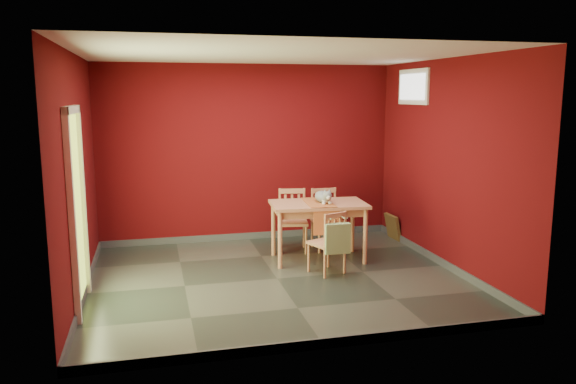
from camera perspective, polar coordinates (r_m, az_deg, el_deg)
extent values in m
plane|color=#2D342D|center=(7.01, -1.12, -8.79)|extent=(4.50, 4.50, 0.00)
plane|color=#4F080B|center=(8.65, -4.08, 3.93)|extent=(4.50, 0.00, 4.50)
plane|color=#4F080B|center=(4.79, 4.12, -0.88)|extent=(4.50, 0.00, 4.50)
plane|color=#4F080B|center=(6.58, -20.63, 1.46)|extent=(0.00, 4.00, 4.00)
plane|color=#4F080B|center=(7.51, 15.85, 2.68)|extent=(0.00, 4.00, 4.00)
plane|color=white|center=(6.65, -1.20, 13.82)|extent=(4.50, 4.50, 0.00)
cube|color=#3F4244|center=(8.86, -3.96, -4.47)|extent=(4.50, 0.02, 0.10)
cube|color=#3F4244|center=(5.20, 3.89, -15.06)|extent=(4.50, 0.02, 0.10)
cube|color=#3F4244|center=(6.88, -19.87, -9.31)|extent=(0.03, 4.00, 0.10)
cube|color=#3F4244|center=(7.77, 15.31, -6.87)|extent=(0.03, 4.00, 0.10)
cube|color=#B7D838|center=(6.24, -20.76, -2.01)|extent=(0.02, 0.85, 2.05)
cube|color=white|center=(5.78, -21.09, -2.54)|extent=(0.06, 0.08, 2.13)
cube|color=white|center=(6.69, -20.13, -0.87)|extent=(0.06, 0.08, 2.13)
cube|color=white|center=(6.12, -21.16, 7.80)|extent=(0.06, 1.01, 0.08)
cube|color=white|center=(8.34, 12.63, 10.39)|extent=(0.03, 0.90, 0.50)
cube|color=white|center=(8.33, 12.49, 10.39)|extent=(0.02, 0.76, 0.36)
cube|color=silver|center=(9.21, 5.88, -2.35)|extent=(0.08, 0.02, 0.12)
cube|color=tan|center=(7.61, 3.10, -1.25)|extent=(1.33, 0.84, 0.04)
cube|color=tan|center=(7.62, 3.10, -1.80)|extent=(1.19, 0.70, 0.11)
cylinder|color=tan|center=(7.30, -0.81, -4.93)|extent=(0.06, 0.06, 0.75)
cylinder|color=tan|center=(7.89, -1.50, -3.80)|extent=(0.06, 0.06, 0.75)
cylinder|color=tan|center=(7.55, 7.86, -4.51)|extent=(0.06, 0.06, 0.75)
cylinder|color=tan|center=(8.12, 6.56, -3.46)|extent=(0.06, 0.06, 0.75)
cube|color=#AD582C|center=(7.60, 3.11, -1.06)|extent=(0.40, 0.74, 0.01)
cube|color=#AD582C|center=(7.30, 3.92, -3.00)|extent=(0.35, 0.03, 0.36)
cube|color=tan|center=(8.09, 0.48, -3.09)|extent=(0.49, 0.49, 0.04)
cylinder|color=tan|center=(7.96, -0.72, -4.96)|extent=(0.04, 0.04, 0.41)
cylinder|color=tan|center=(8.31, -0.83, -4.33)|extent=(0.04, 0.04, 0.41)
cylinder|color=tan|center=(7.99, 1.84, -4.92)|extent=(0.04, 0.04, 0.41)
cylinder|color=tan|center=(8.33, 1.63, -4.29)|extent=(0.04, 0.04, 0.41)
cylinder|color=tan|center=(8.21, -0.83, -1.17)|extent=(0.04, 0.04, 0.45)
cylinder|color=tan|center=(8.23, 1.65, -1.15)|extent=(0.04, 0.04, 0.45)
cube|color=tan|center=(8.18, 0.41, 0.10)|extent=(0.38, 0.10, 0.07)
cube|color=tan|center=(8.22, -0.28, -1.44)|extent=(0.04, 0.03, 0.35)
cube|color=tan|center=(8.22, 0.41, -1.43)|extent=(0.04, 0.03, 0.35)
cube|color=tan|center=(8.23, 1.10, -1.42)|extent=(0.04, 0.03, 0.35)
cube|color=tan|center=(8.22, 4.01, -2.95)|extent=(0.42, 0.42, 0.04)
cylinder|color=tan|center=(8.05, 3.21, -4.82)|extent=(0.04, 0.04, 0.40)
cylinder|color=tan|center=(8.38, 2.46, -4.23)|extent=(0.04, 0.04, 0.40)
cylinder|color=tan|center=(8.17, 5.57, -4.64)|extent=(0.04, 0.04, 0.40)
cylinder|color=tan|center=(8.49, 4.74, -4.07)|extent=(0.04, 0.04, 0.40)
cylinder|color=tan|center=(8.28, 2.48, -1.14)|extent=(0.04, 0.04, 0.44)
cylinder|color=tan|center=(8.39, 4.78, -1.02)|extent=(0.04, 0.04, 0.44)
cube|color=tan|center=(8.30, 3.65, 0.15)|extent=(0.37, 0.04, 0.07)
cube|color=tan|center=(8.31, 2.99, -1.38)|extent=(0.03, 0.02, 0.34)
cube|color=tan|center=(8.34, 3.64, -1.34)|extent=(0.03, 0.02, 0.34)
cube|color=tan|center=(8.37, 4.27, -1.31)|extent=(0.03, 0.02, 0.34)
cube|color=tan|center=(7.14, 3.96, -5.20)|extent=(0.49, 0.49, 0.04)
cylinder|color=tan|center=(7.42, 4.10, -6.26)|extent=(0.03, 0.03, 0.37)
cylinder|color=tan|center=(7.18, 5.77, -6.82)|extent=(0.03, 0.03, 0.37)
cylinder|color=tan|center=(7.22, 2.12, -6.68)|extent=(0.03, 0.03, 0.37)
cylinder|color=tan|center=(6.98, 3.76, -7.29)|extent=(0.03, 0.03, 0.37)
cylinder|color=tan|center=(7.07, 5.83, -3.54)|extent=(0.03, 0.03, 0.40)
cylinder|color=tan|center=(6.87, 3.80, -3.92)|extent=(0.03, 0.03, 0.40)
cube|color=tan|center=(6.93, 4.85, -2.39)|extent=(0.33, 0.16, 0.06)
cube|color=tan|center=(7.04, 5.38, -3.91)|extent=(0.04, 0.03, 0.31)
cube|color=tan|center=(6.98, 4.83, -4.02)|extent=(0.04, 0.03, 0.31)
cube|color=tan|center=(6.92, 4.26, -4.12)|extent=(0.04, 0.03, 0.31)
cube|color=#88A468|center=(6.92, 5.03, -4.72)|extent=(0.32, 0.10, 0.37)
cylinder|color=#88A468|center=(6.89, 4.20, -2.66)|extent=(0.02, 0.16, 0.02)
cylinder|color=#88A468|center=(6.95, 5.59, -2.58)|extent=(0.02, 0.16, 0.02)
cube|color=brown|center=(8.96, 10.60, -3.50)|extent=(0.15, 0.40, 0.39)
cube|color=black|center=(8.96, 10.57, -3.50)|extent=(0.10, 0.28, 0.27)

